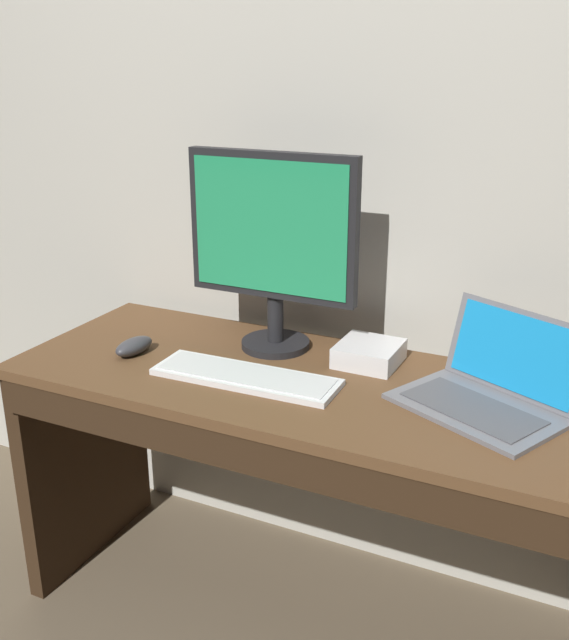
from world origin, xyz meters
The scene contains 8 objects.
ground_plane centered at (0.00, 0.00, 0.00)m, with size 14.00×14.00×0.00m, color brown.
back_wall centered at (0.00, 0.35, 1.30)m, with size 3.93×0.04×2.60m, color beige.
desk centered at (0.00, -0.01, 0.49)m, with size 1.48×0.56×0.71m.
laptop_space_gray centered at (0.41, 0.04, 0.75)m, with size 0.43×0.39×0.20m.
external_monitor centered at (-0.16, 0.13, 1.00)m, with size 0.45×0.18×0.51m.
wired_keyboard centered at (-0.13, -0.07, 0.72)m, with size 0.46×0.15×0.02m.
computer_mouse centered at (-0.47, -0.05, 0.73)m, with size 0.06×0.12×0.04m, color #38383D.
external_drive_box centered at (0.10, 0.15, 0.74)m, with size 0.15×0.15×0.05m, color silver.
Camera 1 is at (0.63, -1.46, 1.44)m, focal length 40.96 mm.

